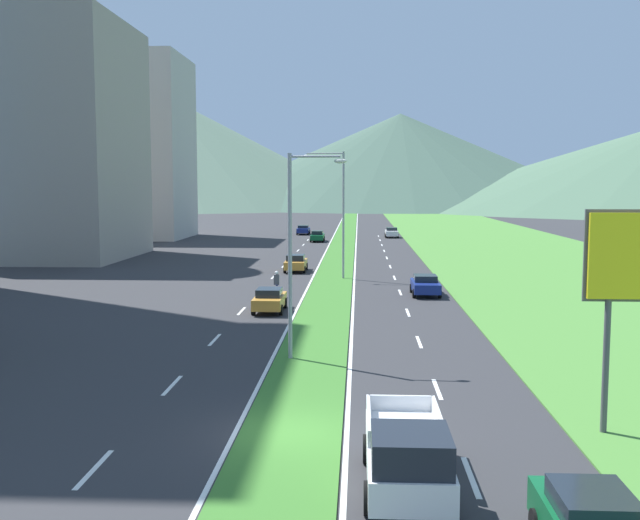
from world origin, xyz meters
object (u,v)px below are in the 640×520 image
(car_4, at_px, (425,285))
(street_lamp_mid, at_px, (339,206))
(car_1, at_px, (296,263))
(car_6, at_px, (392,232))
(car_2, at_px, (317,236))
(car_5, at_px, (303,230))
(motorcycle_rider, at_px, (277,286))
(pickup_truck_0, at_px, (407,455))
(street_lamp_near, at_px, (296,243))
(car_3, at_px, (270,300))

(car_4, bearing_deg, street_lamp_mid, -144.40)
(car_1, relative_size, car_6, 1.01)
(car_2, distance_m, car_5, 14.75)
(car_5, height_order, motorcycle_rider, motorcycle_rider)
(car_2, bearing_deg, motorcycle_rider, 179.98)
(car_1, xyz_separation_m, car_6, (10.51, 43.53, -0.01))
(pickup_truck_0, height_order, motorcycle_rider, pickup_truck_0)
(street_lamp_near, bearing_deg, car_5, 94.11)
(car_1, bearing_deg, street_lamp_mid, -140.76)
(street_lamp_mid, xyz_separation_m, pickup_truck_0, (2.86, -42.34, -5.01))
(street_lamp_near, distance_m, car_4, 21.34)
(street_lamp_mid, distance_m, car_5, 55.15)
(street_lamp_near, height_order, car_1, street_lamp_near)
(car_1, height_order, car_6, car_1)
(motorcycle_rider, bearing_deg, pickup_truck_0, -167.93)
(car_1, distance_m, car_2, 35.10)
(car_4, xyz_separation_m, motorcycle_rider, (-10.38, -1.17, 0.01))
(street_lamp_near, bearing_deg, motorcycle_rider, 99.10)
(car_5, distance_m, pickup_truck_0, 97.30)
(car_5, bearing_deg, pickup_truck_0, -174.14)
(car_4, xyz_separation_m, car_5, (-13.39, 63.27, 0.02))
(car_4, bearing_deg, street_lamp_near, -20.91)
(street_lamp_near, xyz_separation_m, car_5, (-5.95, 82.77, -4.46))
(street_lamp_near, distance_m, street_lamp_mid, 28.36)
(car_5, relative_size, car_6, 1.08)
(car_6, bearing_deg, pickup_truck_0, -2.29)
(car_2, xyz_separation_m, car_5, (-3.03, 14.43, -0.01))
(street_lamp_near, height_order, motorcycle_rider, street_lamp_near)
(car_1, bearing_deg, car_4, -143.06)
(street_lamp_near, xyz_separation_m, car_6, (7.62, 76.77, -4.45))
(pickup_truck_0, bearing_deg, motorcycle_rider, -167.93)
(car_1, bearing_deg, car_3, -179.47)
(street_lamp_mid, relative_size, car_1, 2.42)
(street_lamp_near, relative_size, pickup_truck_0, 1.69)
(car_3, distance_m, pickup_truck_0, 27.10)
(car_4, bearing_deg, car_6, 179.83)
(car_3, distance_m, car_4, 12.47)
(car_2, distance_m, pickup_truck_0, 82.64)
(car_2, xyz_separation_m, car_6, (10.53, 8.44, 0.00))
(motorcycle_rider, bearing_deg, car_5, 2.68)
(car_5, height_order, car_6, car_6)
(street_lamp_near, height_order, car_2, street_lamp_near)
(car_4, bearing_deg, car_1, -143.06)
(car_2, distance_m, car_6, 13.50)
(street_lamp_mid, relative_size, motorcycle_rider, 5.23)
(car_2, bearing_deg, car_1, -179.96)
(street_lamp_near, bearing_deg, car_6, 84.33)
(car_2, bearing_deg, street_lamp_near, -177.56)
(car_3, height_order, motorcycle_rider, motorcycle_rider)
(car_5, xyz_separation_m, car_6, (13.57, -6.00, 0.01))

